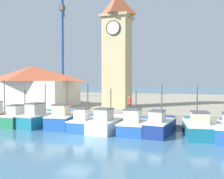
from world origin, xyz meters
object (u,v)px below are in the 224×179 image
at_px(fishing_boat_center, 85,122).
at_px(fishing_boat_mid_right, 108,123).
at_px(fishing_boat_left_outer, 21,118).
at_px(fishing_boat_mid_left, 64,119).
at_px(clock_tower, 117,47).
at_px(dock_worker_near_tower, 129,104).
at_px(fishing_boat_right_inner, 134,125).
at_px(fishing_boat_far_right, 198,127).
at_px(warehouse_left, 32,85).
at_px(fishing_boat_right_outer, 160,126).
at_px(port_crane_far, 62,56).
at_px(fishing_boat_left_inner, 41,118).

relative_size(fishing_boat_center, fishing_boat_mid_right, 0.88).
distance_m(fishing_boat_left_outer, fishing_boat_center, 7.25).
bearing_deg(fishing_boat_center, fishing_boat_mid_left, 166.26).
bearing_deg(clock_tower, fishing_boat_center, -91.13).
xyz_separation_m(clock_tower, dock_worker_near_tower, (2.74, -4.29, -6.39)).
height_order(fishing_boat_right_inner, fishing_boat_far_right, fishing_boat_far_right).
distance_m(fishing_boat_far_right, warehouse_left, 22.31).
height_order(fishing_boat_right_outer, fishing_boat_far_right, fishing_boat_right_outer).
xyz_separation_m(clock_tower, port_crane_far, (-17.18, 16.41, 0.87)).
height_order(fishing_boat_left_outer, fishing_boat_far_right, fishing_boat_far_right).
bearing_deg(port_crane_far, warehouse_left, -71.90).
relative_size(fishing_boat_right_inner, clock_tower, 0.30).
xyz_separation_m(fishing_boat_left_inner, fishing_boat_center, (5.08, -0.44, -0.10)).
distance_m(fishing_boat_mid_left, fishing_boat_mid_right, 4.69).
relative_size(fishing_boat_mid_right, clock_tower, 0.33).
distance_m(fishing_boat_far_right, port_crane_far, 37.25).
relative_size(fishing_boat_far_right, port_crane_far, 0.25).
bearing_deg(fishing_boat_mid_right, fishing_boat_center, -177.53).
relative_size(fishing_boat_right_inner, dock_worker_near_tower, 2.84).
xyz_separation_m(fishing_boat_left_outer, dock_worker_near_tower, (10.16, 4.12, 1.36)).
bearing_deg(fishing_boat_left_outer, clock_tower, 48.61).
bearing_deg(port_crane_far, fishing_boat_left_inner, -64.11).
bearing_deg(fishing_boat_left_inner, port_crane_far, 115.89).
relative_size(fishing_boat_left_inner, fishing_boat_right_inner, 1.14).
height_order(fishing_boat_mid_right, dock_worker_near_tower, fishing_boat_mid_right).
height_order(fishing_boat_left_inner, fishing_boat_center, fishing_boat_left_inner).
distance_m(fishing_boat_left_outer, port_crane_far, 28.04).
bearing_deg(warehouse_left, fishing_boat_mid_right, -28.69).
distance_m(fishing_boat_left_inner, port_crane_far, 28.62).
relative_size(fishing_boat_left_outer, fishing_boat_mid_left, 0.90).
xyz_separation_m(warehouse_left, dock_worker_near_tower, (14.17, -3.12, -1.79)).
distance_m(fishing_boat_left_inner, fishing_boat_far_right, 14.81).
xyz_separation_m(fishing_boat_left_inner, fishing_boat_far_right, (14.81, 0.11, -0.07)).
xyz_separation_m(fishing_boat_right_outer, dock_worker_near_tower, (-3.79, 4.07, 1.35)).
distance_m(fishing_boat_mid_left, dock_worker_near_tower, 6.69).
relative_size(fishing_boat_left_outer, dock_worker_near_tower, 2.93).
height_order(clock_tower, warehouse_left, clock_tower).
height_order(fishing_boat_mid_left, fishing_boat_far_right, fishing_boat_mid_left).
bearing_deg(fishing_boat_left_inner, fishing_boat_far_right, 0.43).
height_order(fishing_boat_right_inner, clock_tower, clock_tower).
xyz_separation_m(fishing_boat_mid_right, clock_tower, (-1.97, 8.50, 7.77)).
xyz_separation_m(fishing_boat_right_inner, fishing_boat_right_outer, (2.13, 0.14, 0.04)).
distance_m(fishing_boat_mid_left, warehouse_left, 11.50).
relative_size(fishing_boat_mid_left, dock_worker_near_tower, 3.25).
bearing_deg(fishing_boat_left_outer, fishing_boat_center, -1.40).
distance_m(fishing_boat_mid_right, fishing_boat_right_outer, 4.57).
height_order(fishing_boat_center, fishing_boat_right_outer, fishing_boat_center).
bearing_deg(fishing_boat_center, dock_worker_near_tower, 55.88).
distance_m(clock_tower, warehouse_left, 12.38).
bearing_deg(fishing_boat_mid_left, dock_worker_near_tower, 34.15).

